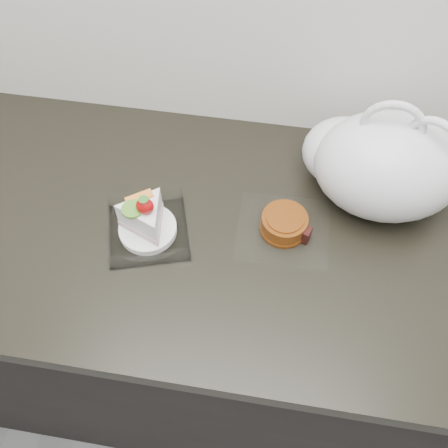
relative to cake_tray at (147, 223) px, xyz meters
name	(u,v)px	position (x,y,z in m)	size (l,w,h in m)	color
counter	(223,319)	(0.15, 0.03, -0.48)	(2.04, 0.64, 0.90)	black
cake_tray	(147,223)	(0.00, 0.00, 0.00)	(0.20, 0.20, 0.12)	white
mooncake_wrap	(285,225)	(0.27, 0.05, -0.02)	(0.19, 0.18, 0.04)	white
plastic_bag	(379,163)	(0.43, 0.16, 0.07)	(0.35, 0.30, 0.26)	silver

